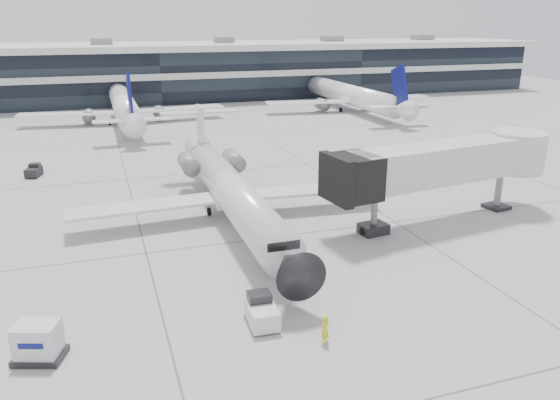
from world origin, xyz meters
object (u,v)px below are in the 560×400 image
object	(u,v)px
jet_bridge	(452,162)
cargo_uld	(38,342)
regional_jet	(230,189)
baggage_tug	(261,311)
ramp_worker	(325,329)

from	to	relation	value
jet_bridge	cargo_uld	xyz separation A→B (m)	(-30.67, -10.65, -3.91)
regional_jet	baggage_tug	bearing A→B (deg)	-97.62
regional_jet	baggage_tug	size ratio (longest dim) A/B	12.48
ramp_worker	cargo_uld	bearing A→B (deg)	-45.87
jet_bridge	cargo_uld	distance (m)	32.70
regional_jet	cargo_uld	world-z (taller)	regional_jet
regional_jet	cargo_uld	xyz separation A→B (m)	(-13.61, -16.51, -1.62)
baggage_tug	ramp_worker	bearing A→B (deg)	-45.46
ramp_worker	baggage_tug	bearing A→B (deg)	-81.65
jet_bridge	ramp_worker	distance (m)	22.24
ramp_worker	cargo_uld	xyz separation A→B (m)	(-13.71, 3.15, 0.15)
jet_bridge	ramp_worker	world-z (taller)	jet_bridge
jet_bridge	ramp_worker	bearing A→B (deg)	-148.92
jet_bridge	baggage_tug	world-z (taller)	jet_bridge
baggage_tug	cargo_uld	distance (m)	11.20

